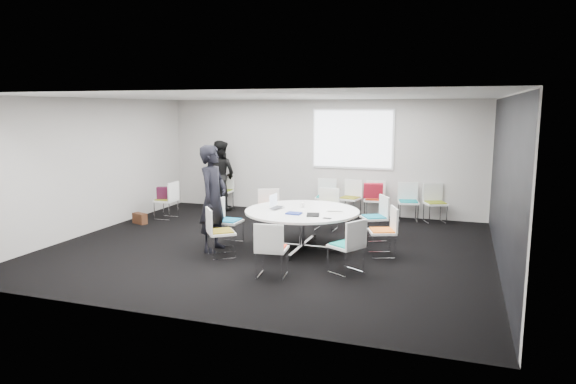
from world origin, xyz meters
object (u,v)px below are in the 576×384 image
(chair_back_b, at_px, (350,205))
(chair_back_c, at_px, (374,207))
(chair_ring_a, at_px, (382,241))
(chair_ring_g, at_px, (272,260))
(chair_ring_d, at_px, (269,218))
(brown_bag, at_px, (140,218))
(chair_back_e, at_px, (435,211))
(chair_back_d, at_px, (408,209))
(laptop, at_px, (279,208))
(maroon_bag, at_px, (166,193))
(chair_ring_b, at_px, (374,226))
(chair_ring_f, at_px, (221,242))
(conference_table, at_px, (302,221))
(chair_ring_c, at_px, (326,217))
(person_back, at_px, (220,175))
(chair_ring_h, at_px, (347,256))
(chair_person_back, at_px, (223,198))
(chair_spare_left, at_px, (167,207))
(cup, at_px, (303,205))
(chair_ring_e, at_px, (228,230))
(person_main, at_px, (213,198))
(chair_back_a, at_px, (326,204))

(chair_back_b, relative_size, chair_back_c, 1.00)
(chair_ring_a, relative_size, chair_ring_g, 1.00)
(chair_ring_d, bearing_deg, chair_back_b, -147.84)
(brown_bag, bearing_deg, chair_back_e, 19.83)
(chair_back_d, relative_size, chair_back_e, 1.00)
(laptop, xyz_separation_m, maroon_bag, (-3.38, 1.49, -0.12))
(brown_bag, bearing_deg, maroon_bag, 66.23)
(chair_back_b, relative_size, brown_bag, 2.44)
(chair_ring_g, bearing_deg, chair_back_d, 64.63)
(chair_ring_a, height_order, chair_back_d, same)
(chair_ring_b, distance_m, chair_ring_f, 3.14)
(conference_table, distance_m, chair_ring_c, 1.61)
(person_back, relative_size, brown_bag, 4.94)
(chair_ring_c, distance_m, chair_ring_h, 2.94)
(person_back, distance_m, laptop, 3.99)
(conference_table, bearing_deg, chair_person_back, 135.33)
(chair_ring_c, relative_size, chair_back_c, 1.00)
(chair_ring_b, height_order, chair_person_back, same)
(chair_back_b, xyz_separation_m, chair_back_e, (1.98, 0.00, 0.00))
(chair_ring_d, xyz_separation_m, chair_person_back, (-2.04, 1.98, 0.00))
(chair_ring_f, distance_m, laptop, 1.30)
(chair_ring_g, bearing_deg, chair_spare_left, 133.62)
(conference_table, height_order, maroon_bag, maroon_bag)
(conference_table, relative_size, chair_ring_d, 2.40)
(chair_ring_c, bearing_deg, cup, 89.55)
(conference_table, xyz_separation_m, chair_ring_h, (1.10, -1.15, -0.25))
(chair_spare_left, bearing_deg, chair_ring_b, -94.92)
(person_back, bearing_deg, chair_ring_e, 128.64)
(chair_back_e, xyz_separation_m, chair_spare_left, (-6.02, -1.63, 0.00))
(chair_person_back, bearing_deg, chair_ring_e, 114.72)
(chair_ring_a, bearing_deg, chair_ring_b, -4.38)
(chair_ring_a, xyz_separation_m, chair_person_back, (-4.61, 3.09, 0.00))
(chair_ring_d, height_order, chair_ring_f, same)
(chair_ring_g, relative_size, chair_person_back, 1.00)
(conference_table, relative_size, person_main, 1.09)
(conference_table, relative_size, chair_spare_left, 2.40)
(chair_ring_h, bearing_deg, chair_back_b, 42.07)
(chair_ring_a, distance_m, brown_bag, 5.65)
(person_back, distance_m, cup, 4.06)
(maroon_bag, bearing_deg, chair_person_back, 66.90)
(chair_ring_g, xyz_separation_m, chair_person_back, (-3.16, 4.79, 0.00))
(chair_ring_a, distance_m, person_main, 3.14)
(chair_ring_h, relative_size, chair_back_a, 1.00)
(chair_ring_h, relative_size, chair_person_back, 1.00)
(laptop, bearing_deg, chair_spare_left, 73.58)
(chair_ring_a, bearing_deg, chair_ring_g, 118.68)
(chair_ring_a, bearing_deg, brown_bag, 60.92)
(chair_person_back, bearing_deg, chair_back_d, 176.68)
(conference_table, height_order, person_back, person_back)
(brown_bag, bearing_deg, chair_ring_h, -20.55)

